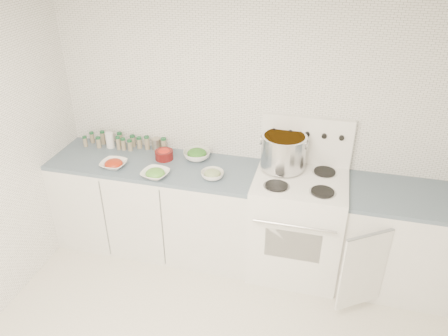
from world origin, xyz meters
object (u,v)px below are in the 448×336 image
at_px(stove, 297,222).
at_px(bowl_snowpea, 155,174).
at_px(stock_pot, 284,150).
at_px(bowl_tomato, 114,164).

relative_size(stove, bowl_snowpea, 5.34).
xyz_separation_m(stove, stock_pot, (-0.18, 0.14, 0.60)).
bearing_deg(bowl_snowpea, bowl_tomato, 170.83).
xyz_separation_m(stock_pot, bowl_snowpea, (-1.02, -0.36, -0.17)).
xyz_separation_m(stove, bowl_snowpea, (-1.19, -0.22, 0.44)).
bearing_deg(stove, bowl_tomato, -174.70).
height_order(stove, bowl_snowpea, stove).
bearing_deg(stove, stock_pot, 141.40).
relative_size(bowl_tomato, bowl_snowpea, 0.88).
bearing_deg(bowl_tomato, bowl_snowpea, -9.17).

